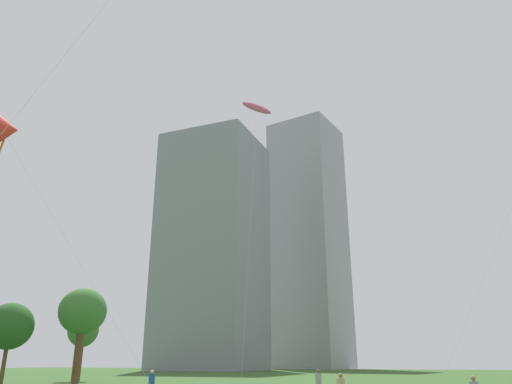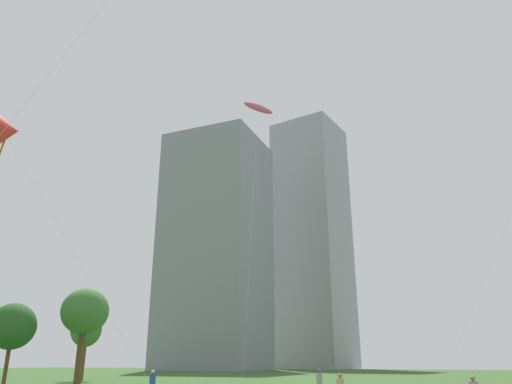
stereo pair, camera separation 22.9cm
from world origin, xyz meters
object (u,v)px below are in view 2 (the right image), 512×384
object	(u,v)px
distant_highrise_0	(313,239)
person_standing_3	(319,381)
kite_flying_2	(3,130)
park_tree_1	(86,330)
park_tree_2	(85,312)
distant_highrise_1	(217,248)
park_tree_0	(13,326)
person_standing_1	(152,382)
kite_flying_1	(258,108)

from	to	relation	value
distant_highrise_0	person_standing_3	bearing A→B (deg)	-63.88
kite_flying_2	distant_highrise_0	world-z (taller)	distant_highrise_0
person_standing_3	park_tree_1	bearing A→B (deg)	136.91
person_standing_3	park_tree_2	size ratio (longest dim) A/B	0.20
park_tree_1	distant_highrise_1	distance (m)	74.93
park_tree_0	park_tree_2	size ratio (longest dim) A/B	0.81
person_standing_1	park_tree_2	xyz separation A→B (m)	(-14.33, 9.25, 5.30)
kite_flying_1	kite_flying_2	xyz separation A→B (m)	(-3.12, -26.15, -13.87)
kite_flying_2	distant_highrise_1	world-z (taller)	distant_highrise_1
kite_flying_2	distant_highrise_0	size ratio (longest dim) A/B	0.19
person_standing_1	park_tree_1	world-z (taller)	park_tree_1
kite_flying_1	park_tree_0	distance (m)	30.73
park_tree_0	person_standing_1	bearing A→B (deg)	-15.00
park_tree_0	park_tree_2	distance (m)	5.82
park_tree_2	park_tree_0	bearing A→B (deg)	-127.50
park_tree_2	distant_highrise_0	distance (m)	121.01
person_standing_1	person_standing_3	size ratio (longest dim) A/B	0.98
kite_flying_1	park_tree_1	distance (m)	31.81
park_tree_1	kite_flying_1	bearing A→B (deg)	-7.26
park_tree_0	park_tree_2	bearing A→B (deg)	52.50
person_standing_3	kite_flying_1	distance (m)	30.18
person_standing_3	distant_highrise_0	distance (m)	131.04
kite_flying_1	distant_highrise_1	bearing A→B (deg)	121.65
kite_flying_1	distant_highrise_1	xyz separation A→B (m)	(-43.39, 70.39, 3.33)
person_standing_1	park_tree_0	bearing A→B (deg)	-19.11
person_standing_3	park_tree_2	world-z (taller)	park_tree_2
person_standing_1	person_standing_3	xyz separation A→B (m)	(8.49, 5.16, 0.02)
person_standing_1	kite_flying_1	bearing A→B (deg)	-92.18
kite_flying_2	park_tree_1	bearing A→B (deg)	124.16
person_standing_3	park_tree_2	xyz separation A→B (m)	(-22.83, 4.09, 5.28)
park_tree_0	park_tree_2	xyz separation A→B (m)	(3.44, 4.49, 1.40)
person_standing_1	park_tree_0	size ratio (longest dim) A/B	0.24
person_standing_3	distant_highrise_0	bearing A→B (deg)	88.42
park_tree_0	park_tree_1	distance (m)	15.73
kite_flying_1	distant_highrise_0	world-z (taller)	distant_highrise_0
distant_highrise_0	kite_flying_2	bearing A→B (deg)	-70.62
person_standing_3	park_tree_2	distance (m)	23.78
person_standing_3	kite_flying_2	bearing A→B (deg)	-148.42
kite_flying_1	distant_highrise_0	xyz separation A→B (m)	(-28.30, 108.00, 12.63)
park_tree_0	distant_highrise_0	distance (m)	125.32
park_tree_1	person_standing_1	bearing A→B (deg)	-39.73
person_standing_1	park_tree_0	xyz separation A→B (m)	(-17.78, 4.77, 3.90)
park_tree_1	distant_highrise_1	world-z (taller)	distant_highrise_1
park_tree_1	distant_highrise_0	bearing A→B (deg)	92.98
park_tree_0	distant_highrise_1	size ratio (longest dim) A/B	0.11
person_standing_3	park_tree_0	xyz separation A→B (m)	(-26.27, -0.40, 3.89)
distant_highrise_0	distant_highrise_1	size ratio (longest dim) A/B	1.30
person_standing_1	distant_highrise_1	distance (m)	101.86
person_standing_1	park_tree_2	distance (m)	17.86
kite_flying_1	kite_flying_2	size ratio (longest dim) A/B	1.89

